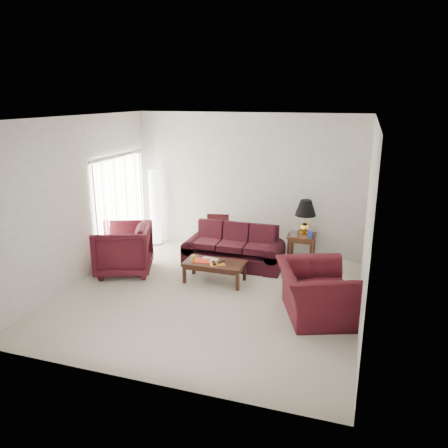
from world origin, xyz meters
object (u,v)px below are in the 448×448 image
end_table (301,248)px  floor_lamp (155,207)px  armchair_left (123,249)px  armchair_right (316,292)px  coffee_table (215,272)px  sofa (233,247)px

end_table → floor_lamp: 3.43m
armchair_left → armchair_right: size_ratio=0.84×
end_table → armchair_right: 2.32m
armchair_right → coffee_table: armchair_right is taller
sofa → end_table: bearing=30.9°
sofa → coffee_table: sofa is taller
armchair_left → coffee_table: (1.83, 0.11, -0.28)m
end_table → coffee_table: 2.04m
floor_lamp → coffee_table: size_ratio=1.58×
end_table → coffee_table: end_table is taller
floor_lamp → coffee_table: bearing=-39.2°
floor_lamp → sofa: bearing=-19.5°
sofa → armchair_left: size_ratio=1.88×
floor_lamp → armchair_right: size_ratio=1.40×
end_table → armchair_right: bearing=-76.6°
sofa → armchair_right: (1.82, -1.65, 0.00)m
sofa → coffee_table: size_ratio=1.78×
end_table → armchair_left: (-3.21, -1.60, 0.18)m
armchair_left → armchair_right: bearing=58.8°
coffee_table → end_table: bearing=39.2°
armchair_left → sofa: bearing=95.9°
end_table → floor_lamp: (-3.37, 0.13, 0.58)m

